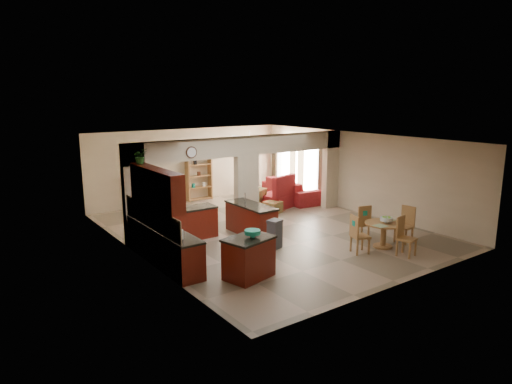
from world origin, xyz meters
TOP-DOWN VIEW (x-y plane):
  - floor at (0.00, 0.00)m, footprint 10.00×10.00m
  - ceiling at (0.00, 0.00)m, footprint 10.00×10.00m
  - wall_back at (0.00, 5.00)m, footprint 8.00×0.00m
  - wall_front at (0.00, -5.00)m, footprint 8.00×0.00m
  - wall_left at (-4.00, 0.00)m, footprint 0.00×10.00m
  - wall_right at (4.00, 0.00)m, footprint 0.00×10.00m
  - partition_left_pier at (-3.70, 1.00)m, footprint 0.60×0.25m
  - partition_center_pier at (0.00, 1.00)m, footprint 0.80×0.25m
  - partition_right_pier at (3.70, 1.00)m, footprint 0.60×0.25m
  - partition_header at (0.00, 1.00)m, footprint 8.00×0.25m
  - kitchen_counter at (-3.26, -0.25)m, footprint 2.52×3.29m
  - upper_cabinets at (-3.82, -0.80)m, footprint 0.35×2.40m
  - peninsula at (-0.60, -0.11)m, footprint 0.70×1.85m
  - wall_clock at (-2.00, 0.85)m, footprint 0.34×0.03m
  - rug at (1.20, 2.10)m, footprint 1.60×1.30m
  - fireplace at (-1.60, 4.83)m, footprint 1.60×0.35m
  - shelving_unit at (0.35, 4.82)m, footprint 1.00×0.32m
  - window_a at (3.97, 2.30)m, footprint 0.02×0.90m
  - window_b at (3.97, 4.00)m, footprint 0.02×0.90m
  - glazed_door at (3.97, 3.15)m, footprint 0.02×0.70m
  - drape_a_left at (3.93, 1.70)m, footprint 0.10×0.28m
  - drape_a_right at (3.93, 2.90)m, footprint 0.10×0.28m
  - drape_b_left at (3.93, 3.40)m, footprint 0.10×0.28m
  - drape_b_right at (3.93, 4.60)m, footprint 0.10×0.28m
  - ceiling_fan at (1.50, 3.00)m, footprint 1.00×1.00m
  - kitchen_island at (-2.52, -2.77)m, footprint 1.24×1.01m
  - teal_bowl at (-2.43, -2.80)m, footprint 0.36×0.36m
  - trash_can at (-0.80, -1.50)m, footprint 0.41×0.38m
  - dining_table at (1.64, -3.16)m, footprint 1.01×1.01m
  - fruit_bowl at (1.68, -3.20)m, footprint 0.33×0.33m
  - sofa at (3.30, 2.71)m, footprint 2.93×1.44m
  - chaise at (2.13, 2.13)m, footprint 1.46×1.31m
  - armchair at (1.17, 2.41)m, footprint 1.12×1.13m
  - ottoman at (1.47, 1.54)m, footprint 0.69×0.69m
  - plant at (-3.82, 0.10)m, footprint 0.35×0.31m
  - chair_north at (1.65, -2.39)m, footprint 0.52×0.52m
  - chair_east at (2.53, -3.20)m, footprint 0.46×0.46m
  - chair_south at (1.56, -3.87)m, footprint 0.50×0.50m
  - chair_west at (0.71, -3.07)m, footprint 0.53×0.53m

SIDE VIEW (x-z plane):
  - floor at x=0.00m, z-range 0.00..0.00m
  - rug at x=1.20m, z-range 0.00..0.01m
  - ottoman at x=1.47m, z-range 0.00..0.40m
  - chaise at x=2.13m, z-range 0.00..0.49m
  - trash_can at x=-0.80m, z-range 0.00..0.73m
  - armchair at x=1.17m, z-range 0.00..0.78m
  - sofa at x=3.30m, z-range 0.00..0.82m
  - peninsula at x=-0.60m, z-range 0.00..0.91m
  - kitchen_counter at x=-3.26m, z-range -0.27..1.20m
  - dining_table at x=1.64m, z-range 0.12..0.81m
  - kitchen_island at x=-2.52m, z-range 0.00..0.95m
  - chair_north at x=1.65m, z-range 0.04..1.07m
  - chair_east at x=2.53m, z-range 0.04..1.07m
  - chair_south at x=1.56m, z-range 0.04..1.07m
  - chair_west at x=0.71m, z-range 0.04..1.07m
  - fireplace at x=-1.60m, z-range 0.01..1.21m
  - fruit_bowl at x=1.68m, z-range 0.69..0.87m
  - shelving_unit at x=0.35m, z-range 0.00..1.80m
  - teal_bowl at x=-2.43m, z-range 0.94..1.11m
  - glazed_door at x=3.97m, z-range 0.00..2.10m
  - partition_center_pier at x=0.00m, z-range 0.00..2.20m
  - drape_a_left at x=3.93m, z-range 0.05..2.35m
  - drape_a_right at x=3.93m, z-range 0.05..2.35m
  - drape_b_left at x=3.93m, z-range 0.05..2.35m
  - drape_b_right at x=3.93m, z-range 0.05..2.35m
  - window_a at x=3.97m, z-range 0.25..2.15m
  - window_b at x=3.97m, z-range 0.25..2.15m
  - partition_left_pier at x=-3.70m, z-range 0.00..2.80m
  - partition_right_pier at x=3.70m, z-range 0.00..2.80m
  - wall_back at x=0.00m, z-range -2.60..5.40m
  - wall_front at x=0.00m, z-range -2.60..5.40m
  - wall_left at x=-4.00m, z-range -3.60..6.40m
  - wall_right at x=4.00m, z-range -3.60..6.40m
  - upper_cabinets at x=-3.82m, z-range 1.47..2.37m
  - wall_clock at x=-2.00m, z-range 2.28..2.62m
  - partition_header at x=0.00m, z-range 2.20..2.80m
  - ceiling_fan at x=1.50m, z-range 2.51..2.61m
  - plant at x=-3.82m, z-range 2.37..2.76m
  - ceiling at x=0.00m, z-range 2.80..2.80m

